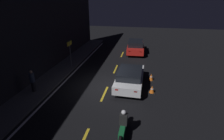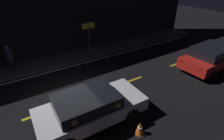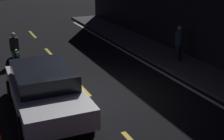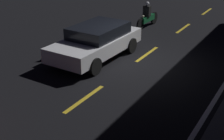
# 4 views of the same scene
# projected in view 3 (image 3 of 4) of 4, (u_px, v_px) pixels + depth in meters

# --- Properties ---
(ground_plane) EXTENTS (56.00, 56.00, 0.00)m
(ground_plane) POSITION_uv_depth(u_px,v_px,m) (90.00, 96.00, 10.48)
(ground_plane) COLOR black
(raised_curb) EXTENTS (28.00, 1.97, 0.12)m
(raised_curb) POSITION_uv_depth(u_px,v_px,m) (202.00, 74.00, 12.30)
(raised_curb) COLOR #424244
(raised_curb) RESTS_ON ground
(lane_dash_a) EXTENTS (2.00, 0.14, 0.01)m
(lane_dash_a) POSITION_uv_depth(u_px,v_px,m) (32.00, 34.00, 19.05)
(lane_dash_a) COLOR gold
(lane_dash_a) RESTS_ON ground
(lane_dash_b) EXTENTS (2.00, 0.14, 0.01)m
(lane_dash_b) POSITION_uv_depth(u_px,v_px,m) (50.00, 54.00, 15.20)
(lane_dash_b) COLOR gold
(lane_dash_b) RESTS_ON ground
(lane_dash_c) EXTENTS (2.00, 0.14, 0.01)m
(lane_dash_c) POSITION_uv_depth(u_px,v_px,m) (80.00, 86.00, 11.34)
(lane_dash_c) COLOR gold
(lane_dash_c) RESTS_ON ground
(lane_solid_kerb) EXTENTS (25.20, 0.14, 0.01)m
(lane_solid_kerb) POSITION_uv_depth(u_px,v_px,m) (176.00, 81.00, 11.84)
(lane_solid_kerb) COLOR silver
(lane_solid_kerb) RESTS_ON ground
(sedan_white) EXTENTS (4.35, 2.04, 1.36)m
(sedan_white) POSITION_uv_depth(u_px,v_px,m) (45.00, 89.00, 9.24)
(sedan_white) COLOR silver
(sedan_white) RESTS_ON ground
(motorcycle) EXTENTS (2.34, 0.37, 1.40)m
(motorcycle) POSITION_uv_depth(u_px,v_px,m) (15.00, 51.00, 13.62)
(motorcycle) COLOR black
(motorcycle) RESTS_ON ground
(pedestrian) EXTENTS (0.34, 0.34, 1.54)m
(pedestrian) POSITION_uv_depth(u_px,v_px,m) (179.00, 43.00, 13.55)
(pedestrian) COLOR black
(pedestrian) RESTS_ON raised_curb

